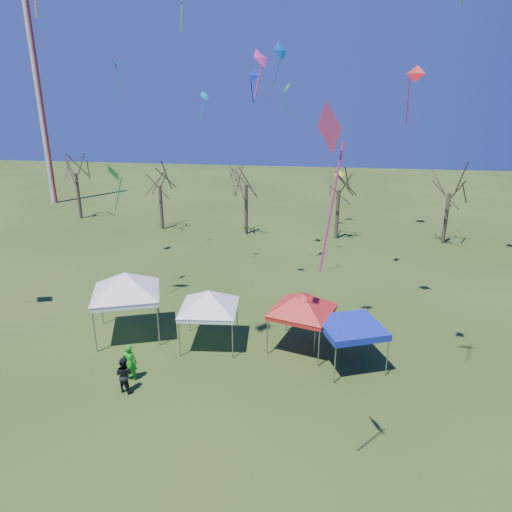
{
  "coord_description": "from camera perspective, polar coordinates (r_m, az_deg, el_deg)",
  "views": [
    {
      "loc": [
        4.96,
        -16.59,
        12.12
      ],
      "look_at": [
        1.9,
        3.0,
        5.25
      ],
      "focal_mm": 32.0,
      "sensor_mm": 36.0,
      "label": 1
    }
  ],
  "objects": [
    {
      "name": "tree_4",
      "position": [
        42.34,
        23.31,
        9.34
      ],
      "size": [
        3.58,
        3.58,
        7.89
      ],
      "color": "#3D2D21",
      "rests_on": "ground"
    },
    {
      "name": "kite_1",
      "position": [
        22.09,
        -17.33,
        9.88
      ],
      "size": [
        1.08,
        1.02,
        2.11
      ],
      "rotation": [
        0.0,
        0.0,
        2.48
      ],
      "color": "#16953E",
      "rests_on": "ground"
    },
    {
      "name": "kite_19",
      "position": [
        35.46,
        3.82,
        20.22
      ],
      "size": [
        0.81,
        1.01,
        2.34
      ],
      "rotation": [
        0.0,
        0.0,
        5.05
      ],
      "color": "green",
      "rests_on": "ground"
    },
    {
      "name": "kite_18",
      "position": [
        27.78,
        -0.28,
        21.55
      ],
      "size": [
        0.73,
        0.55,
        1.86
      ],
      "rotation": [
        0.0,
        0.0,
        5.76
      ],
      "color": "#1227C1",
      "rests_on": "ground"
    },
    {
      "name": "tree_3",
      "position": [
        41.1,
        10.44,
        10.34
      ],
      "size": [
        3.59,
        3.59,
        7.91
      ],
      "color": "#3D2D21",
      "rests_on": "ground"
    },
    {
      "name": "person_dark",
      "position": [
        21.14,
        -16.16,
        -14.07
      ],
      "size": [
        0.92,
        0.79,
        1.64
      ],
      "primitive_type": "imported",
      "rotation": [
        0.0,
        0.0,
        2.9
      ],
      "color": "black",
      "rests_on": "ground"
    },
    {
      "name": "kite_2",
      "position": [
        40.0,
        -17.15,
        21.82
      ],
      "size": [
        0.9,
        1.33,
        3.14
      ],
      "rotation": [
        0.0,
        0.0,
        1.97
      ],
      "color": "green",
      "rests_on": "ground"
    },
    {
      "name": "radio_mast",
      "position": [
        60.38,
        -25.5,
        17.72
      ],
      "size": [
        0.7,
        0.7,
        25.0
      ],
      "primitive_type": "cylinder",
      "color": "silver",
      "rests_on": "ground"
    },
    {
      "name": "kite_5",
      "position": [
        11.35,
        9.37,
        15.29
      ],
      "size": [
        0.88,
        1.29,
        4.2
      ],
      "rotation": [
        0.0,
        0.0,
        2.05
      ],
      "color": "#E53271",
      "rests_on": "ground"
    },
    {
      "name": "tree_2",
      "position": [
        42.03,
        -1.28,
        11.12
      ],
      "size": [
        3.71,
        3.71,
        8.18
      ],
      "color": "#3D2D21",
      "rests_on": "ground"
    },
    {
      "name": "tree_0",
      "position": [
        51.3,
        -21.85,
        11.47
      ],
      "size": [
        3.83,
        3.83,
        8.44
      ],
      "color": "#3D2D21",
      "rests_on": "ground"
    },
    {
      "name": "kite_13",
      "position": [
        39.89,
        -6.44,
        19.23
      ],
      "size": [
        0.98,
        1.09,
        2.37
      ],
      "rotation": [
        0.0,
        0.0,
        1.01
      ],
      "color": "#0DBDC5",
      "rests_on": "ground"
    },
    {
      "name": "tent_blue",
      "position": [
        22.04,
        11.79,
        -8.75
      ],
      "size": [
        3.56,
        3.56,
        2.15
      ],
      "rotation": [
        0.0,
        0.0,
        0.39
      ],
      "color": "gray",
      "rests_on": "ground"
    },
    {
      "name": "tree_1",
      "position": [
        44.59,
        -12.08,
        10.53
      ],
      "size": [
        3.42,
        3.42,
        7.54
      ],
      "color": "#3D2D21",
      "rests_on": "ground"
    },
    {
      "name": "kite_11",
      "position": [
        31.2,
        3.09,
        24.22
      ],
      "size": [
        1.09,
        1.24,
        2.68
      ],
      "rotation": [
        0.0,
        0.0,
        0.93
      ],
      "color": "blue",
      "rests_on": "ground"
    },
    {
      "name": "kite_25",
      "position": [
        17.29,
        0.63,
        23.42
      ],
      "size": [
        0.78,
        0.89,
        1.69
      ],
      "rotation": [
        0.0,
        0.0,
        1.05
      ],
      "color": "#FF389A",
      "rests_on": "ground"
    },
    {
      "name": "kite_22",
      "position": [
        40.2,
        10.38,
        9.88
      ],
      "size": [
        0.92,
        0.9,
        2.84
      ],
      "rotation": [
        0.0,
        0.0,
        0.09
      ],
      "color": "yellow",
      "rests_on": "ground"
    },
    {
      "name": "kite_17",
      "position": [
        25.6,
        19.33,
        20.59
      ],
      "size": [
        1.0,
        0.69,
        2.78
      ],
      "rotation": [
        0.0,
        0.0,
        5.99
      ],
      "color": "red",
      "rests_on": "ground"
    },
    {
      "name": "ground",
      "position": [
        21.14,
        -6.61,
        -16.03
      ],
      "size": [
        140.0,
        140.0,
        0.0
      ],
      "primitive_type": "plane",
      "color": "#2C4415",
      "rests_on": "ground"
    },
    {
      "name": "tent_white_west",
      "position": [
        24.67,
        -16.1,
        -2.52
      ],
      "size": [
        4.4,
        4.4,
        4.15
      ],
      "rotation": [
        0.0,
        0.0,
        0.36
      ],
      "color": "gray",
      "rests_on": "ground"
    },
    {
      "name": "tent_white_mid",
      "position": [
        23.1,
        -5.95,
        -4.78
      ],
      "size": [
        3.93,
        3.93,
        3.48
      ],
      "rotation": [
        0.0,
        0.0,
        0.1
      ],
      "color": "gray",
      "rests_on": "ground"
    },
    {
      "name": "tent_red",
      "position": [
        22.73,
        5.86,
        -5.05
      ],
      "size": [
        3.87,
        3.87,
        3.55
      ],
      "rotation": [
        0.0,
        0.0,
        -0.28
      ],
      "color": "gray",
      "rests_on": "ground"
    },
    {
      "name": "person_green",
      "position": [
        21.8,
        -15.48,
        -12.7
      ],
      "size": [
        0.65,
        0.43,
        1.77
      ],
      "primitive_type": "imported",
      "rotation": [
        0.0,
        0.0,
        3.15
      ],
      "color": "green",
      "rests_on": "ground"
    }
  ]
}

